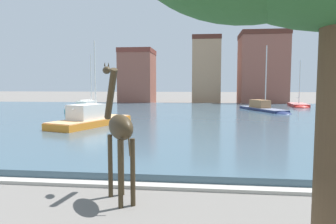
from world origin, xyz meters
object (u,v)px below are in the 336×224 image
Objects in this scene: sailboat_teal at (92,109)px; sailboat_orange at (96,121)px; sailboat_red at (299,106)px; sailboat_navy at (265,110)px; giraffe_statue at (119,129)px.

sailboat_teal is 13.96m from sailboat_orange.
sailboat_red reaches higher than sailboat_orange.
sailboat_orange is at bearing -136.85° from sailboat_navy.
sailboat_orange is (-15.63, -14.65, 0.12)m from sailboat_navy.
sailboat_navy is (-6.20, -7.70, 0.11)m from sailboat_red.
giraffe_statue is 0.48× the size of sailboat_orange.
sailboat_navy is at bearing 4.59° from sailboat_teal.
sailboat_red is at bearing 66.37° from giraffe_statue.
sailboat_orange is (5.13, -12.99, 0.10)m from sailboat_teal.
sailboat_orange is (-21.83, -22.36, 0.23)m from sailboat_red.
giraffe_statue is at bearing -113.63° from sailboat_red.
sailboat_navy reaches higher than sailboat_red.
sailboat_red reaches higher than giraffe_statue.
giraffe_statue is at bearing -68.01° from sailboat_teal.
sailboat_orange is at bearing -68.44° from sailboat_teal.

